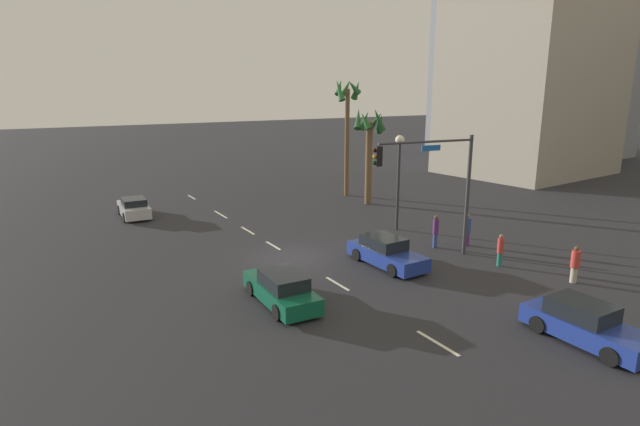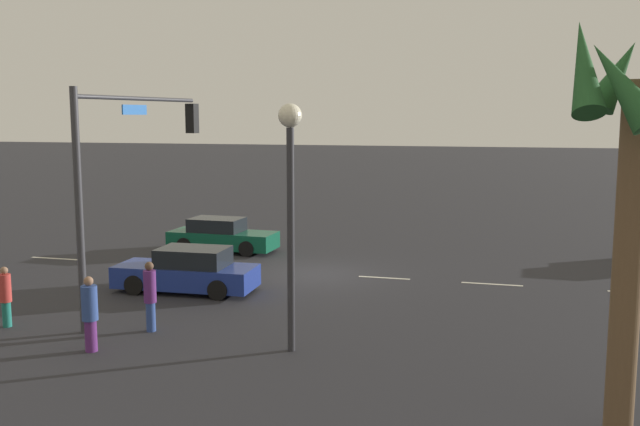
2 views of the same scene
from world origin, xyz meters
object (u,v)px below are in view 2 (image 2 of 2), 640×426
(car_3, at_px, (222,236))
(streetlamp, at_px, (290,179))
(car_0, at_px, (188,271))
(pedestrian_1, at_px, (90,312))
(pedestrian_0, at_px, (150,294))
(pedestrian_3, at_px, (6,295))
(palm_tree_2, at_px, (636,141))
(traffic_signal, at_px, (125,162))

(car_3, xyz_separation_m, streetlamp, (-6.59, 11.43, 3.55))
(car_0, bearing_deg, pedestrian_1, 92.67)
(car_3, bearing_deg, pedestrian_1, 98.51)
(car_0, height_order, car_3, car_0)
(car_3, relative_size, pedestrian_0, 2.44)
(pedestrian_3, bearing_deg, streetlamp, -179.36)
(pedestrian_0, bearing_deg, car_3, -76.92)
(pedestrian_0, bearing_deg, palm_tree_2, 162.83)
(car_0, distance_m, pedestrian_3, 5.72)
(car_3, bearing_deg, streetlamp, 119.96)
(car_0, distance_m, streetlamp, 7.72)
(car_3, bearing_deg, traffic_signal, 96.80)
(car_3, height_order, pedestrian_0, pedestrian_0)
(pedestrian_0, height_order, pedestrian_3, pedestrian_0)
(palm_tree_2, bearing_deg, traffic_signal, -21.07)
(pedestrian_1, relative_size, pedestrian_3, 1.12)
(traffic_signal, distance_m, pedestrian_1, 4.75)
(traffic_signal, distance_m, palm_tree_2, 13.38)
(traffic_signal, bearing_deg, pedestrian_0, 135.26)
(palm_tree_2, bearing_deg, pedestrian_0, -17.17)
(car_0, relative_size, traffic_signal, 0.72)
(streetlamp, relative_size, pedestrian_1, 3.21)
(traffic_signal, relative_size, pedestrian_1, 3.45)
(pedestrian_0, bearing_deg, traffic_signal, -44.74)
(streetlamp, bearing_deg, pedestrian_0, -7.63)
(car_3, height_order, streetlamp, streetlamp)
(traffic_signal, relative_size, streetlamp, 1.08)
(streetlamp, bearing_deg, car_0, -43.60)
(pedestrian_0, bearing_deg, pedestrian_1, 71.00)
(pedestrian_0, bearing_deg, car_0, -77.77)
(car_3, distance_m, palm_tree_2, 20.27)
(traffic_signal, bearing_deg, pedestrian_3, 38.05)
(pedestrian_0, bearing_deg, streetlamp, 172.37)
(streetlamp, bearing_deg, pedestrian_3, 0.64)
(pedestrian_1, height_order, pedestrian_3, pedestrian_1)
(car_0, relative_size, pedestrian_0, 2.46)
(pedestrian_0, xyz_separation_m, pedestrian_3, (3.97, 0.63, -0.12))
(car_3, relative_size, traffic_signal, 0.71)
(pedestrian_1, bearing_deg, pedestrian_3, -19.56)
(pedestrian_0, relative_size, palm_tree_2, 0.25)
(pedestrian_1, bearing_deg, traffic_signal, -76.53)
(streetlamp, bearing_deg, traffic_signal, -19.45)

